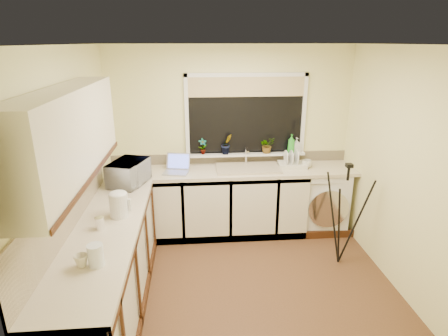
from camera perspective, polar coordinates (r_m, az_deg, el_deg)
floor at (r=4.13m, az=3.08°, el=-17.78°), size 3.20×3.20×0.00m
ceiling at (r=3.31m, az=3.86°, el=18.58°), size 3.20×3.20×0.00m
wall_back at (r=4.96m, az=1.01°, el=4.45°), size 3.20×0.00×3.20m
wall_front at (r=2.22m, az=9.01°, el=-15.45°), size 3.20×0.00×3.20m
wall_left at (r=3.68m, az=-22.12°, el=-2.29°), size 0.00×3.00×3.00m
wall_right at (r=4.08m, az=26.30°, el=-0.85°), size 0.00×3.00×3.00m
base_cabinet_back at (r=4.92m, az=-2.48°, el=-5.52°), size 2.55×0.60×0.86m
base_cabinet_left at (r=3.70m, az=-17.29°, el=-15.49°), size 0.54×2.40×0.86m
worktop_back at (r=4.77m, az=1.34°, el=-0.47°), size 3.20×0.60×0.04m
worktop_left at (r=3.47m, az=-18.02°, el=-9.33°), size 0.60×2.40×0.04m
upper_cabinet at (r=3.06m, az=-22.94°, el=4.78°), size 0.28×1.90×0.70m
splashback_left at (r=3.45m, az=-23.12°, el=-5.64°), size 0.02×2.40×0.45m
splashback_back at (r=5.02m, az=1.01°, el=1.60°), size 3.20×0.02×0.14m
window_glass at (r=4.89m, az=3.40°, el=8.13°), size 1.50×0.02×1.00m
window_blind at (r=4.81m, az=3.53°, el=12.46°), size 1.50×0.02×0.25m
windowsill at (r=4.97m, az=3.38°, el=2.17°), size 1.60×0.14×0.03m
sink at (r=4.79m, az=3.73°, el=-0.03°), size 0.82×0.46×0.03m
faucet at (r=4.92m, az=3.45°, el=1.83°), size 0.03×0.03×0.24m
washing_machine at (r=5.23m, az=14.74°, el=-4.47°), size 0.66×0.64×0.89m
laptop at (r=4.71m, az=-7.31°, el=0.12°), size 0.36×0.36×0.22m
kettle at (r=3.61m, az=-16.01°, el=-5.58°), size 0.17×0.17×0.23m
dish_rack at (r=4.94m, az=10.52°, el=0.48°), size 0.38×0.30×0.05m
tripod at (r=4.40m, az=18.05°, el=-6.96°), size 0.68×0.68×1.23m
glass_jug at (r=2.93m, az=-19.28°, el=-12.66°), size 0.12×0.12×0.17m
steel_jar at (r=3.46m, az=-18.73°, el=-8.11°), size 0.08×0.08×0.11m
microwave at (r=4.38m, az=-14.57°, el=-0.71°), size 0.48×0.58×0.28m
plant_a at (r=4.88m, az=-3.32°, el=3.36°), size 0.13×0.11×0.21m
plant_b at (r=4.88m, az=0.39°, el=3.73°), size 0.18×0.17×0.27m
plant_d at (r=4.96m, az=6.70°, el=3.55°), size 0.24×0.23×0.22m
soap_bottle_green at (r=5.02m, az=10.40°, el=3.75°), size 0.10×0.10×0.25m
soap_bottle_clear at (r=5.07m, az=11.18°, el=3.54°), size 0.10×0.10×0.20m
cup_back at (r=4.94m, az=12.69°, el=0.62°), size 0.15×0.15×0.10m
cup_left at (r=2.98m, az=-21.28°, el=-13.26°), size 0.11×0.11×0.10m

